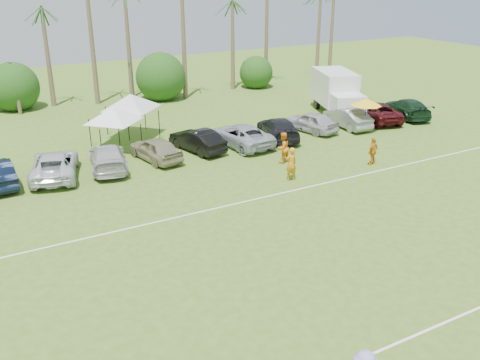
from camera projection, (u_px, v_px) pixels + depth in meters
field_lines at (287, 261)px, 21.91m from camera, size 80.00×12.10×0.01m
palm_tree_4 at (33, 18)px, 41.61m from camera, size 2.40×2.40×8.90m
palm_tree_5 at (83, 4)px, 43.09m from camera, size 2.40×2.40×9.90m
palm_tree_8 at (226, 9)px, 49.29m from camera, size 2.40×2.40×8.90m
bush_tree_1 at (15, 90)px, 43.64m from camera, size 4.00×4.00×4.00m
bush_tree_2 at (154, 76)px, 49.06m from camera, size 4.00×4.00×4.00m
bush_tree_3 at (248, 67)px, 53.58m from camera, size 4.00×4.00×4.00m
sideline_player_a at (291, 164)px, 29.83m from camera, size 0.70×0.46×1.93m
sideline_player_b at (283, 148)px, 32.49m from camera, size 1.09×0.94×1.92m
sideline_player_c at (373, 151)px, 32.20m from camera, size 1.08×0.72×1.71m
box_truck at (338, 93)px, 42.72m from camera, size 4.50×7.00×3.38m
canopy_tent_left at (113, 107)px, 34.21m from camera, size 4.09×4.09×3.31m
canopy_tent_right at (130, 94)px, 36.63m from camera, size 4.42×4.42×3.58m
market_umbrella at (366, 102)px, 38.16m from camera, size 2.19×2.19×2.44m
parked_car_2 at (54, 165)px, 30.35m from camera, size 3.74×5.71×1.46m
parked_car_3 at (108, 157)px, 31.58m from camera, size 3.05×5.35×1.46m
parked_car_4 at (156, 149)px, 32.98m from camera, size 2.46×4.53×1.46m
parked_car_5 at (197, 140)px, 34.66m from camera, size 2.43×4.66×1.46m
parked_car_6 at (241, 135)px, 35.65m from camera, size 2.83×5.43×1.46m
parked_car_7 at (278, 128)px, 37.13m from camera, size 3.37×5.41×1.46m
parked_car_8 at (311, 122)px, 38.75m from camera, size 2.65×4.57×1.46m
parked_car_9 at (347, 118)px, 39.76m from camera, size 1.82×4.52×1.46m
parked_car_10 at (375, 112)px, 41.34m from camera, size 3.70×5.71×1.46m
parked_car_11 at (407, 108)px, 42.44m from camera, size 3.43×5.41×1.46m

